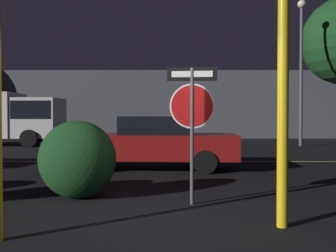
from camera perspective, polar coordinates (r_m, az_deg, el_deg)
The scene contains 9 objects.
ground_plane at distance 5.01m, azimuth -1.56°, elevation -15.17°, with size 260.00×260.00×0.00m, color black.
road_center_stripe at distance 12.11m, azimuth -0.78°, elevation -5.42°, with size 39.32×0.12×0.01m, color gold.
stop_sign at distance 6.11m, azimuth 3.42°, elevation 2.85°, with size 0.81×0.10×2.24m.
yellow_pole_right at distance 5.05m, azimuth 16.84°, elevation 2.73°, with size 0.14×0.14×3.10m, color yellow.
hedge_bush_2 at distance 6.77m, azimuth -13.90°, elevation -4.97°, with size 1.36×1.06×1.37m, color #19421E.
passing_car_2 at distance 10.40m, azimuth -2.73°, elevation -2.50°, with size 4.87×2.22×1.45m.
delivery_truck at distance 20.69m, azimuth -23.68°, elevation 1.40°, with size 5.85×2.60×2.66m.
street_lamp at distance 19.73m, azimuth 19.38°, elevation 9.84°, with size 0.41×0.41×7.16m.
building_backdrop at distance 27.14m, azimuth 3.64°, elevation 3.17°, with size 28.20×3.76×4.60m, color #4C4C56.
Camera 1 is at (0.11, -4.81, 1.42)m, focal length 40.00 mm.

